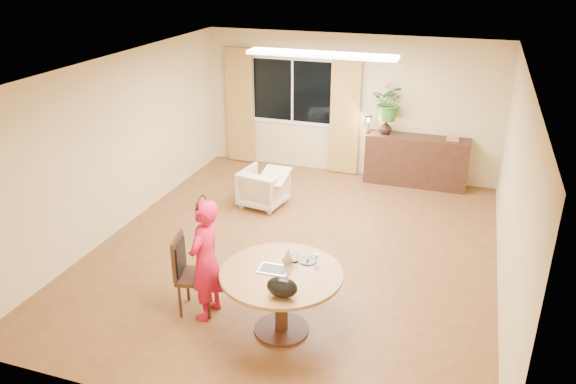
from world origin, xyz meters
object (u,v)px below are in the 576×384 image
(child, at_px, (206,260))
(armchair, at_px, (263,188))
(dining_table, at_px, (281,285))
(dining_chair, at_px, (197,275))
(sideboard, at_px, (416,161))

(child, height_order, armchair, child)
(dining_table, xyz_separation_m, armchair, (-1.39, 3.10, -0.28))
(dining_chair, bearing_deg, sideboard, 54.91)
(sideboard, bearing_deg, dining_table, -100.52)
(dining_chair, bearing_deg, dining_table, -16.53)
(armchair, bearing_deg, dining_chair, 104.62)
(dining_chair, xyz_separation_m, sideboard, (1.97, 4.76, -0.03))
(child, xyz_separation_m, armchair, (-0.48, 3.08, -0.42))
(child, relative_size, sideboard, 0.81)
(armchair, xyz_separation_m, sideboard, (2.29, 1.73, 0.13))
(armchair, bearing_deg, child, 107.43)
(child, distance_m, sideboard, 5.15)
(child, height_order, sideboard, child)
(armchair, bearing_deg, sideboard, -134.31)
(dining_table, height_order, dining_chair, dining_chair)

